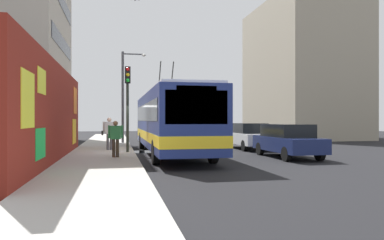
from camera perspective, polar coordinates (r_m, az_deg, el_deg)
name	(u,v)px	position (r m, az deg, el deg)	size (l,w,h in m)	color
ground_plane	(134,154)	(19.63, -8.88, -5.19)	(80.00, 80.00, 0.00)	black
sidewalk_slab	(103,153)	(19.61, -13.58, -4.98)	(48.00, 3.20, 0.15)	#ADA8A0
graffiti_wall	(56,114)	(16.27, -20.16, 0.91)	(15.12, 0.32, 4.08)	maroon
building_far_left	(3,40)	(31.61, -27.06, 10.91)	(11.83, 8.52, 15.50)	#B2A899
building_far_right	(301,71)	(38.56, 16.34, 7.21)	(12.67, 7.69, 13.20)	#9E937F
city_bus	(170,120)	(18.96, -3.33, 0.02)	(12.63, 2.63, 4.98)	navy
parked_car_navy	(287,140)	(18.08, 14.45, -2.99)	(4.49, 1.79, 1.58)	navy
parked_car_white	(248,135)	(23.02, 8.56, -2.34)	(4.79, 1.79, 1.58)	white
pedestrian_midblock	(109,131)	(20.68, -12.60, -1.62)	(0.24, 0.77, 1.76)	#595960
pedestrian_at_curb	(116,136)	(16.62, -11.66, -2.42)	(0.22, 0.65, 1.59)	#3F3326
traffic_light	(128,95)	(19.08, -9.86, 3.87)	(0.49, 0.28, 4.34)	#2D382D
street_lamp	(126,90)	(26.99, -10.18, 4.50)	(0.44, 1.73, 6.50)	#4C4C51
curbside_puddle	(144,152)	(20.97, -7.41, -4.85)	(1.89, 1.89, 0.00)	black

